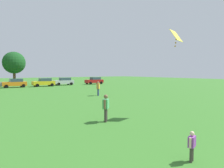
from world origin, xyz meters
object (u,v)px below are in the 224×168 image
object	(u,v)px
child_kite_flyer	(192,144)
parked_car_yellow_3	(44,82)
parked_car_silver_4	(64,81)
kite	(176,37)
adult_bystander	(106,106)
parked_car_red_5	(94,81)
tree_far_right	(14,63)
bystander_near_trees	(98,87)
parked_car_orange_2	(15,83)

from	to	relation	value
child_kite_flyer	parked_car_yellow_3	xyz separation A→B (m)	(6.73, 38.82, 0.25)
parked_car_yellow_3	parked_car_silver_4	bearing A→B (deg)	-163.01
parked_car_yellow_3	kite	bearing A→B (deg)	87.93
adult_bystander	parked_car_silver_4	xyz separation A→B (m)	(10.92, 34.02, -0.11)
parked_car_yellow_3	parked_car_red_5	xyz separation A→B (m)	(12.48, 1.12, 0.00)
parked_car_silver_4	parked_car_red_5	distance (m)	7.61
tree_far_right	bystander_near_trees	bearing A→B (deg)	-78.81
parked_car_yellow_3	parked_car_silver_4	distance (m)	5.10
adult_bystander	parked_car_red_5	distance (m)	38.42
parked_car_orange_2	tree_far_right	xyz separation A→B (m)	(0.91, 5.41, 4.03)
adult_bystander	tree_far_right	xyz separation A→B (m)	(1.49, 38.15, 3.92)
bystander_near_trees	kite	xyz separation A→B (m)	(-1.84, -13.25, 4.28)
child_kite_flyer	parked_car_orange_2	world-z (taller)	parked_car_orange_2
tree_far_right	adult_bystander	bearing A→B (deg)	-92.24
parked_car_silver_4	adult_bystander	bearing A→B (deg)	72.20
parked_car_orange_2	parked_car_silver_4	size ratio (longest dim) A/B	1.00
kite	tree_far_right	bearing A→B (deg)	94.84
child_kite_flyer	parked_car_orange_2	size ratio (longest dim) A/B	0.24
bystander_near_trees	kite	size ratio (longest dim) A/B	1.31
adult_bystander	parked_car_silver_4	size ratio (longest dim) A/B	0.38
child_kite_flyer	bystander_near_trees	xyz separation A→B (m)	(7.34, 18.32, 0.44)
bystander_near_trees	parked_car_silver_4	bearing A→B (deg)	29.55
parked_car_orange_2	child_kite_flyer	bearing A→B (deg)	88.15
child_kite_flyer	parked_car_red_5	distance (m)	44.32
adult_bystander	parked_car_yellow_3	xyz separation A→B (m)	(6.05, 32.53, -0.11)
child_kite_flyer	parked_car_silver_4	distance (m)	41.95
bystander_near_trees	tree_far_right	world-z (taller)	tree_far_right
bystander_near_trees	tree_far_right	xyz separation A→B (m)	(-5.17, 26.12, 3.84)
bystander_near_trees	child_kite_flyer	bearing A→B (deg)	-161.30
adult_bystander	tree_far_right	bearing A→B (deg)	42.51
child_kite_flyer	parked_car_red_5	bearing A→B (deg)	44.37
parked_car_silver_4	parked_car_orange_2	bearing A→B (deg)	7.03
bystander_near_trees	parked_car_silver_4	xyz separation A→B (m)	(4.26, 21.99, -0.19)
parked_car_yellow_3	tree_far_right	xyz separation A→B (m)	(-4.55, 5.62, 4.03)
child_kite_flyer	parked_car_yellow_3	world-z (taller)	parked_car_yellow_3
adult_bystander	parked_car_orange_2	bearing A→B (deg)	43.73
tree_far_right	parked_car_red_5	bearing A→B (deg)	-14.80
bystander_near_trees	parked_car_yellow_3	bearing A→B (deg)	42.24
parked_car_silver_4	parked_car_red_5	xyz separation A→B (m)	(7.60, -0.37, 0.00)
child_kite_flyer	parked_car_orange_2	bearing A→B (deg)	68.20
adult_bystander	parked_car_silver_4	bearing A→B (deg)	26.95
parked_car_orange_2	parked_car_red_5	size ratio (longest dim) A/B	1.00
adult_bystander	parked_car_yellow_3	distance (m)	33.09
parked_car_silver_4	tree_far_right	xyz separation A→B (m)	(-9.43, 4.13, 4.03)
adult_bystander	parked_car_orange_2	distance (m)	32.75
kite	parked_car_silver_4	xyz separation A→B (m)	(6.10, 35.23, -4.47)
kite	parked_car_orange_2	world-z (taller)	kite
parked_car_silver_4	bystander_near_trees	bearing A→B (deg)	79.02
kite	parked_car_yellow_3	bearing A→B (deg)	87.93
bystander_near_trees	parked_car_red_5	xyz separation A→B (m)	(11.87, 21.61, -0.19)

